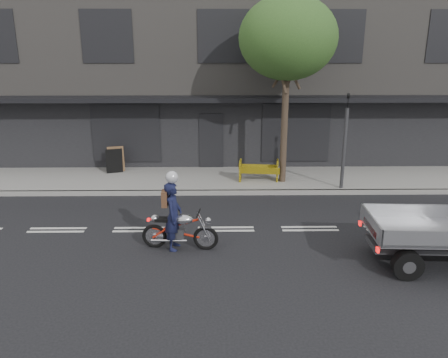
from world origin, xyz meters
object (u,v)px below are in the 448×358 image
street_tree (288,39)px  traffic_light_pole (344,147)px  motorcycle (180,229)px  sandwich_board (114,161)px  construction_barrier (259,171)px  rider (173,216)px

street_tree → traffic_light_pole: street_tree is taller
traffic_light_pole → motorcycle: size_ratio=1.77×
street_tree → sandwich_board: bearing=169.9°
motorcycle → sandwich_board: sandwich_board is taller
street_tree → motorcycle: bearing=-122.1°
street_tree → construction_barrier: 4.79m
construction_barrier → sandwich_board: sandwich_board is taller
traffic_light_pole → sandwich_board: (-8.55, 2.01, -0.99)m
traffic_light_pole → construction_barrier: bearing=165.9°
street_tree → motorcycle: 7.97m
traffic_light_pole → sandwich_board: size_ratio=3.43×
traffic_light_pole → motorcycle: 7.16m
street_tree → motorcycle: (-3.40, -5.41, -4.75)m
street_tree → construction_barrier: size_ratio=4.51×
rider → street_tree: bearing=-27.0°
motorcycle → sandwich_board: size_ratio=1.94×
motorcycle → street_tree: bearing=64.1°
construction_barrier → sandwich_board: 5.81m
traffic_light_pole → motorcycle: traffic_light_pole is taller
motorcycle → sandwich_board: 7.29m
rider → construction_barrier: size_ratio=1.18×
traffic_light_pole → sandwich_board: traffic_light_pole is taller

